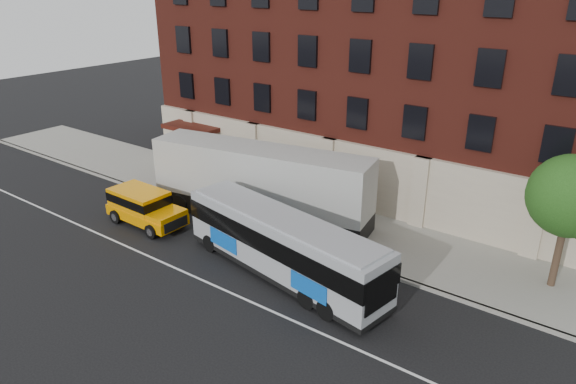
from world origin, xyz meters
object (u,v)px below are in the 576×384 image
Objects in this scene: yellow_suv at (143,205)px; shipping_container at (260,185)px; sign_pole at (166,178)px; street_tree at (571,199)px; city_bus at (283,244)px.

shipping_container is at bearing 41.65° from yellow_suv.
sign_pole is 22.49m from street_tree.
sign_pole is at bearing 117.44° from yellow_suv.
shipping_container is at bearing -172.19° from street_tree.
shipping_container is (5.00, 4.45, 1.02)m from yellow_suv.
street_tree is 15.68m from shipping_container.
street_tree is 21.65m from yellow_suv.
sign_pole is 6.82m from shipping_container.
sign_pole is at bearing 165.08° from city_bus.
city_bus is 2.23× the size of yellow_suv.
yellow_suv is at bearing -179.13° from city_bus.
street_tree is 12.62m from city_bus.
yellow_suv is at bearing -138.35° from shipping_container.
yellow_suv is 0.39× the size of shipping_container.
city_bus is at bearing 0.87° from yellow_suv.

